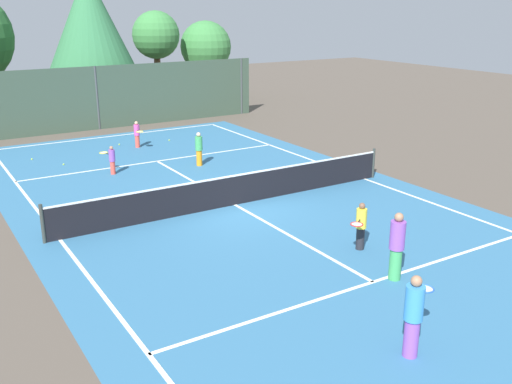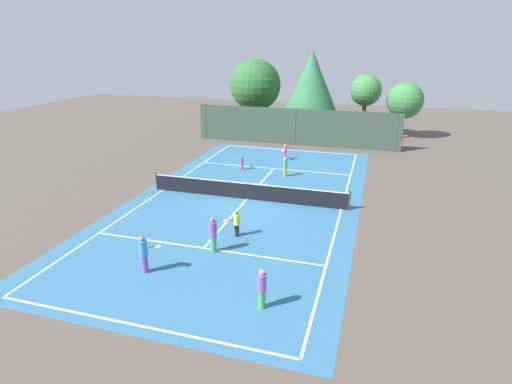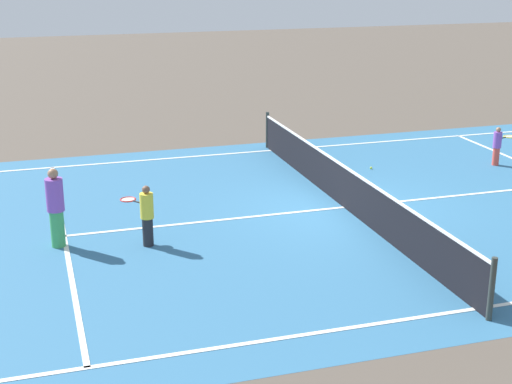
{
  "view_description": "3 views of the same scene",
  "coord_description": "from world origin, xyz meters",
  "px_view_note": "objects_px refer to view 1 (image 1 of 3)",
  "views": [
    {
      "loc": [
        -8.66,
        -15.2,
        6.09
      ],
      "look_at": [
        0.18,
        -1.0,
        0.68
      ],
      "focal_mm": 40.56,
      "sensor_mm": 36.0,
      "label": 1
    },
    {
      "loc": [
        7.03,
        -21.74,
        8.87
      ],
      "look_at": [
        1.22,
        -2.21,
        1.35
      ],
      "focal_mm": 29.2,
      "sensor_mm": 36.0,
      "label": 2
    },
    {
      "loc": [
        15.38,
        -6.87,
        5.75
      ],
      "look_at": [
        1.07,
        -2.49,
        0.95
      ],
      "focal_mm": 52.95,
      "sensor_mm": 36.0,
      "label": 3
    }
  ],
  "objects_px": {
    "player_1": "(199,149)",
    "player_5": "(414,315)",
    "tennis_ball_2": "(129,202)",
    "tennis_ball_4": "(119,144)",
    "player_4": "(361,226)",
    "player_0": "(112,159)",
    "player_6": "(137,134)",
    "player_3": "(397,246)",
    "tennis_ball_5": "(64,164)",
    "tennis_ball_1": "(32,159)",
    "tennis_ball_0": "(169,140)"
  },
  "relations": [
    {
      "from": "player_6",
      "to": "tennis_ball_2",
      "type": "relative_size",
      "value": 17.98
    },
    {
      "from": "player_0",
      "to": "tennis_ball_2",
      "type": "distance_m",
      "value": 3.64
    },
    {
      "from": "tennis_ball_2",
      "to": "tennis_ball_1",
      "type": "bearing_deg",
      "value": 101.71
    },
    {
      "from": "player_1",
      "to": "tennis_ball_1",
      "type": "xyz_separation_m",
      "value": [
        -5.5,
        4.44,
        -0.66
      ]
    },
    {
      "from": "player_3",
      "to": "tennis_ball_1",
      "type": "height_order",
      "value": "player_3"
    },
    {
      "from": "player_0",
      "to": "tennis_ball_2",
      "type": "bearing_deg",
      "value": -100.2
    },
    {
      "from": "player_6",
      "to": "player_1",
      "type": "bearing_deg",
      "value": -76.93
    },
    {
      "from": "player_3",
      "to": "tennis_ball_1",
      "type": "bearing_deg",
      "value": 107.0
    },
    {
      "from": "player_1",
      "to": "player_6",
      "type": "distance_m",
      "value": 4.32
    },
    {
      "from": "player_3",
      "to": "player_6",
      "type": "distance_m",
      "value": 15.65
    },
    {
      "from": "tennis_ball_2",
      "to": "tennis_ball_4",
      "type": "bearing_deg",
      "value": 73.01
    },
    {
      "from": "player_1",
      "to": "player_5",
      "type": "distance_m",
      "value": 14.09
    },
    {
      "from": "player_0",
      "to": "player_1",
      "type": "distance_m",
      "value": 3.41
    },
    {
      "from": "player_3",
      "to": "tennis_ball_0",
      "type": "bearing_deg",
      "value": 85.02
    },
    {
      "from": "player_4",
      "to": "tennis_ball_4",
      "type": "relative_size",
      "value": 19.4
    },
    {
      "from": "player_3",
      "to": "tennis_ball_5",
      "type": "distance_m",
      "value": 14.91
    },
    {
      "from": "player_5",
      "to": "tennis_ball_4",
      "type": "height_order",
      "value": "player_5"
    },
    {
      "from": "tennis_ball_1",
      "to": "tennis_ball_4",
      "type": "xyz_separation_m",
      "value": [
        3.97,
        0.67,
        0.0
      ]
    },
    {
      "from": "player_4",
      "to": "tennis_ball_5",
      "type": "height_order",
      "value": "player_4"
    },
    {
      "from": "tennis_ball_1",
      "to": "tennis_ball_4",
      "type": "height_order",
      "value": "same"
    },
    {
      "from": "player_1",
      "to": "tennis_ball_0",
      "type": "xyz_separation_m",
      "value": [
        0.76,
        4.7,
        -0.66
      ]
    },
    {
      "from": "player_4",
      "to": "player_6",
      "type": "bearing_deg",
      "value": 93.3
    },
    {
      "from": "player_1",
      "to": "tennis_ball_1",
      "type": "distance_m",
      "value": 7.1
    },
    {
      "from": "player_5",
      "to": "tennis_ball_1",
      "type": "bearing_deg",
      "value": 98.93
    },
    {
      "from": "player_5",
      "to": "tennis_ball_0",
      "type": "xyz_separation_m",
      "value": [
        3.39,
        18.54,
        -0.8
      ]
    },
    {
      "from": "tennis_ball_5",
      "to": "player_3",
      "type": "bearing_deg",
      "value": -74.61
    },
    {
      "from": "player_6",
      "to": "tennis_ball_0",
      "type": "height_order",
      "value": "player_6"
    },
    {
      "from": "player_0",
      "to": "player_3",
      "type": "xyz_separation_m",
      "value": [
        2.7,
        -12.08,
        0.27
      ]
    },
    {
      "from": "player_3",
      "to": "tennis_ball_5",
      "type": "bearing_deg",
      "value": 105.39
    },
    {
      "from": "player_0",
      "to": "player_3",
      "type": "height_order",
      "value": "player_3"
    },
    {
      "from": "tennis_ball_0",
      "to": "tennis_ball_1",
      "type": "height_order",
      "value": "same"
    },
    {
      "from": "player_3",
      "to": "tennis_ball_2",
      "type": "xyz_separation_m",
      "value": [
        -3.33,
        8.54,
        -0.81
      ]
    },
    {
      "from": "player_1",
      "to": "tennis_ball_5",
      "type": "relative_size",
      "value": 20.38
    },
    {
      "from": "tennis_ball_5",
      "to": "player_0",
      "type": "bearing_deg",
      "value": -61.09
    },
    {
      "from": "player_6",
      "to": "tennis_ball_5",
      "type": "relative_size",
      "value": 17.98
    },
    {
      "from": "player_3",
      "to": "tennis_ball_4",
      "type": "xyz_separation_m",
      "value": [
        -0.89,
        16.54,
        -0.81
      ]
    },
    {
      "from": "player_3",
      "to": "player_4",
      "type": "relative_size",
      "value": 1.29
    },
    {
      "from": "player_4",
      "to": "tennis_ball_2",
      "type": "height_order",
      "value": "player_4"
    },
    {
      "from": "tennis_ball_2",
      "to": "tennis_ball_4",
      "type": "xyz_separation_m",
      "value": [
        2.45,
        8.0,
        0.0
      ]
    },
    {
      "from": "player_3",
      "to": "tennis_ball_5",
      "type": "height_order",
      "value": "player_3"
    },
    {
      "from": "player_1",
      "to": "player_4",
      "type": "bearing_deg",
      "value": -91.04
    },
    {
      "from": "player_5",
      "to": "tennis_ball_4",
      "type": "xyz_separation_m",
      "value": [
        1.1,
        18.95,
        -0.8
      ]
    },
    {
      "from": "player_0",
      "to": "player_4",
      "type": "height_order",
      "value": "player_4"
    },
    {
      "from": "player_0",
      "to": "player_3",
      "type": "bearing_deg",
      "value": -77.42
    },
    {
      "from": "player_6",
      "to": "tennis_ball_4",
      "type": "relative_size",
      "value": 17.98
    },
    {
      "from": "tennis_ball_0",
      "to": "tennis_ball_5",
      "type": "xyz_separation_m",
      "value": [
        -5.36,
        -1.78,
        0.0
      ]
    },
    {
      "from": "tennis_ball_0",
      "to": "tennis_ball_5",
      "type": "height_order",
      "value": "same"
    },
    {
      "from": "player_0",
      "to": "player_6",
      "type": "height_order",
      "value": "player_6"
    },
    {
      "from": "player_1",
      "to": "player_5",
      "type": "xyz_separation_m",
      "value": [
        -2.63,
        -13.84,
        0.14
      ]
    },
    {
      "from": "player_3",
      "to": "player_5",
      "type": "height_order",
      "value": "player_3"
    }
  ]
}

